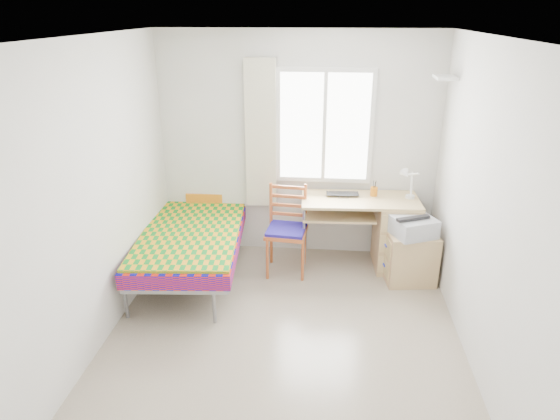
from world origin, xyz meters
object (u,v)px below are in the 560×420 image
object	(u,v)px
bed	(196,229)
printer	(411,224)
chair	(288,224)
desk	(390,231)
cabinet	(409,256)

from	to	relation	value
bed	printer	world-z (taller)	bed
bed	chair	world-z (taller)	chair
bed	chair	xyz separation A→B (m)	(1.04, 0.03, 0.09)
desk	printer	size ratio (longest dim) A/B	2.21
chair	printer	xyz separation A→B (m)	(1.32, -0.12, 0.11)
desk	printer	distance (m)	0.43
desk	cabinet	size ratio (longest dim) A/B	2.29
chair	cabinet	bearing A→B (deg)	0.99
chair	printer	bearing A→B (deg)	0.10
chair	printer	size ratio (longest dim) A/B	1.66
desk	cabinet	bearing A→B (deg)	-61.07
bed	desk	size ratio (longest dim) A/B	1.74
cabinet	printer	world-z (taller)	printer
printer	bed	bearing A→B (deg)	153.98
desk	chair	xyz separation A→B (m)	(-1.15, -0.20, 0.12)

